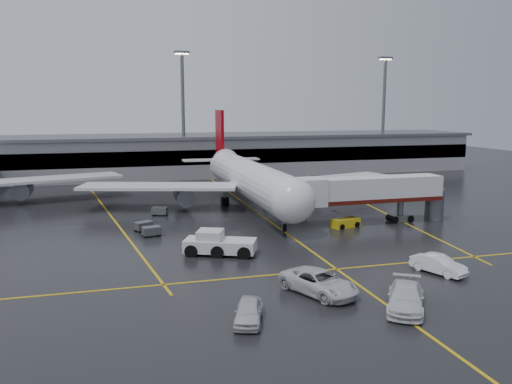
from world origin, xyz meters
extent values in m
plane|color=black|center=(0.00, 0.00, 0.00)|extent=(220.00, 220.00, 0.00)
cube|color=gold|center=(0.00, 0.00, 0.01)|extent=(0.25, 90.00, 0.02)
cube|color=gold|center=(0.00, -22.00, 0.01)|extent=(60.00, 0.25, 0.02)
cube|color=gold|center=(-20.00, 10.00, 0.01)|extent=(9.99, 69.35, 0.02)
cube|color=gold|center=(18.00, 10.00, 0.01)|extent=(7.57, 69.64, 0.02)
cube|color=gray|center=(0.00, 48.00, 4.00)|extent=(120.00, 18.00, 8.00)
cube|color=black|center=(0.00, 39.20, 4.50)|extent=(120.00, 0.40, 3.00)
cube|color=#595B60|center=(0.00, 48.00, 8.30)|extent=(122.00, 19.00, 0.60)
cylinder|color=#595B60|center=(-5.00, 42.00, 12.50)|extent=(0.70, 0.70, 25.00)
cube|color=#595B60|center=(-5.00, 42.00, 25.20)|extent=(3.00, 1.20, 0.50)
cube|color=#FFE5B2|center=(-5.00, 42.00, 24.90)|extent=(2.60, 0.90, 0.20)
cylinder|color=#595B60|center=(40.00, 42.00, 12.50)|extent=(0.70, 0.70, 25.00)
cube|color=#595B60|center=(40.00, 42.00, 25.20)|extent=(3.00, 1.20, 0.50)
cube|color=#FFE5B2|center=(40.00, 42.00, 24.90)|extent=(2.60, 0.90, 0.20)
cylinder|color=silver|center=(0.00, 8.00, 4.20)|extent=(5.20, 36.00, 5.20)
sphere|color=silver|center=(0.00, -10.00, 4.20)|extent=(5.20, 5.20, 5.20)
cone|color=silver|center=(0.00, 29.00, 4.80)|extent=(4.94, 8.00, 4.94)
cube|color=#910008|center=(0.00, 30.00, 9.70)|extent=(0.50, 5.50, 8.50)
cube|color=silver|center=(0.00, 29.00, 5.00)|extent=(14.00, 3.00, 0.25)
cube|color=silver|center=(-13.00, 10.00, 3.40)|extent=(22.80, 11.83, 0.40)
cube|color=silver|center=(13.00, 10.00, 3.40)|extent=(22.80, 11.83, 0.40)
cylinder|color=#595B60|center=(-9.50, 9.00, 2.00)|extent=(2.60, 4.50, 2.60)
cylinder|color=#595B60|center=(9.50, 9.00, 2.00)|extent=(2.60, 4.50, 2.60)
cylinder|color=#595B60|center=(0.00, -7.00, 1.00)|extent=(0.56, 0.56, 2.00)
cylinder|color=#595B60|center=(-3.20, 11.00, 1.00)|extent=(0.56, 0.56, 2.00)
cylinder|color=#595B60|center=(3.20, 11.00, 1.00)|extent=(0.56, 0.56, 2.00)
cylinder|color=black|center=(0.00, -7.00, 0.45)|extent=(0.40, 1.10, 1.10)
cylinder|color=black|center=(-3.20, 11.00, 0.55)|extent=(1.00, 1.40, 1.40)
cylinder|color=black|center=(3.20, 11.00, 0.55)|extent=(1.00, 1.40, 1.40)
cube|color=silver|center=(-29.00, 22.00, 3.40)|extent=(22.80, 11.83, 0.40)
cylinder|color=#595B60|center=(-32.50, 21.00, 2.00)|extent=(2.60, 4.50, 2.60)
cube|color=silver|center=(12.00, -6.00, 4.40)|extent=(18.00, 3.20, 3.00)
cube|color=#4A0F09|center=(12.00, -6.00, 3.10)|extent=(18.00, 3.30, 0.50)
cube|color=silver|center=(3.80, -6.00, 4.40)|extent=(3.00, 3.40, 3.30)
cylinder|color=#595B60|center=(16.00, -6.00, 1.50)|extent=(0.80, 0.80, 3.00)
cube|color=#595B60|center=(16.00, -6.00, 0.45)|extent=(2.60, 1.60, 0.90)
cylinder|color=#595B60|center=(21.00, -6.00, 2.00)|extent=(2.40, 2.40, 4.00)
cylinder|color=black|center=(14.90, -6.00, 0.45)|extent=(0.90, 1.80, 0.90)
cylinder|color=black|center=(17.10, -6.00, 0.45)|extent=(0.90, 1.80, 0.90)
cube|color=silver|center=(-9.17, -14.42, 0.90)|extent=(7.58, 5.37, 1.21)
cube|color=silver|center=(-10.09, -14.03, 1.91)|extent=(3.17, 3.17, 1.01)
cube|color=black|center=(-10.09, -14.03, 1.91)|extent=(2.85, 2.85, 0.90)
cylinder|color=black|center=(-11.57, -13.39, 0.55)|extent=(2.39, 3.29, 1.31)
cylinder|color=black|center=(-9.17, -14.42, 0.55)|extent=(2.39, 3.29, 1.31)
cylinder|color=black|center=(-6.77, -15.46, 0.55)|extent=(2.39, 3.29, 1.31)
cube|color=gold|center=(7.95, -6.97, 0.56)|extent=(3.94, 2.54, 1.12)
cube|color=#595B60|center=(7.95, -6.97, 1.62)|extent=(3.63, 1.92, 1.27)
cylinder|color=black|center=(6.79, -7.34, 0.30)|extent=(1.19, 1.86, 0.71)
cylinder|color=black|center=(9.11, -6.61, 0.30)|extent=(1.19, 1.86, 0.71)
imported|color=silver|center=(-3.94, -27.38, 0.93)|extent=(5.57, 7.40, 1.87)
imported|color=silver|center=(0.89, -31.99, 0.89)|extent=(5.43, 6.54, 1.79)
imported|color=white|center=(8.14, -25.48, 0.82)|extent=(3.52, 5.23, 1.63)
imported|color=silver|center=(-10.64, -31.13, 0.76)|extent=(3.16, 4.79, 1.52)
cube|color=#595B60|center=(-15.21, -5.18, 0.65)|extent=(2.20, 1.63, 0.90)
cylinder|color=black|center=(-15.91, -5.82, 0.18)|extent=(0.40, 0.20, 0.40)
cylinder|color=black|center=(-14.33, -5.53, 0.18)|extent=(0.40, 0.20, 0.40)
cylinder|color=black|center=(-16.08, -4.83, 0.18)|extent=(0.40, 0.20, 0.40)
cylinder|color=black|center=(-14.51, -4.55, 0.18)|extent=(0.40, 0.20, 0.40)
cube|color=#595B60|center=(-15.90, -2.35, 0.65)|extent=(2.37, 2.08, 0.90)
cylinder|color=black|center=(-16.38, -3.16, 0.18)|extent=(0.40, 0.20, 0.40)
cylinder|color=black|center=(-14.96, -2.42, 0.18)|extent=(0.40, 0.20, 0.40)
cylinder|color=black|center=(-16.85, -2.28, 0.18)|extent=(0.40, 0.20, 0.40)
cylinder|color=black|center=(-15.43, -1.54, 0.18)|extent=(0.40, 0.20, 0.40)
cube|color=#595B60|center=(-13.25, 6.22, 0.65)|extent=(2.32, 1.88, 0.90)
cylinder|color=black|center=(-14.17, 6.01, 0.18)|extent=(0.40, 0.20, 0.40)
cylinder|color=black|center=(-12.66, 5.48, 0.18)|extent=(0.40, 0.20, 0.40)
cylinder|color=black|center=(-13.84, 6.95, 0.18)|extent=(0.40, 0.20, 0.40)
cylinder|color=black|center=(-12.33, 6.43, 0.18)|extent=(0.40, 0.20, 0.40)
camera|label=1|loc=(-19.11, -63.40, 14.50)|focal=36.30mm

